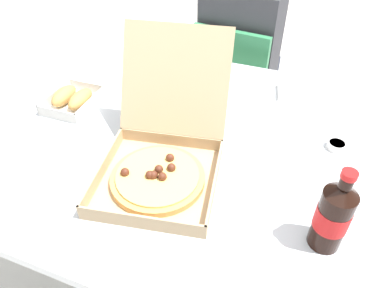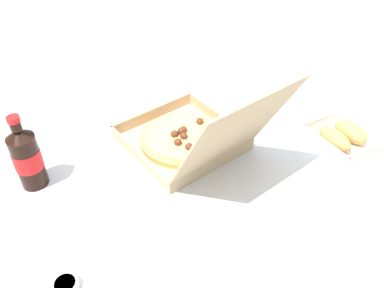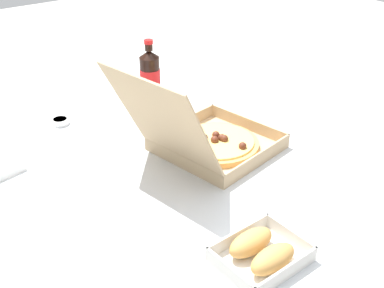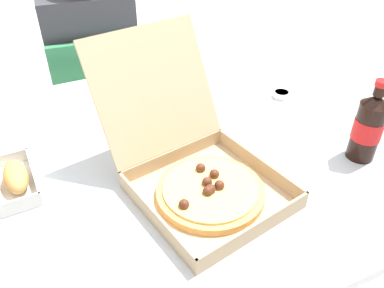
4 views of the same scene
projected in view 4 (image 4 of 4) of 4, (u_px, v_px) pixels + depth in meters
The scene contains 9 objects.
dining_table at pixel (195, 161), 1.13m from camera, with size 1.49×1.06×0.74m.
chair at pixel (101, 107), 1.77m from camera, with size 0.44×0.44×0.83m.
diner_person at pixel (93, 59), 1.69m from camera, with size 0.38×0.43×1.15m.
pizza_box_open at pixel (199, 171), 0.92m from camera, with size 0.39×0.51×0.33m.
bread_side_box at pixel (2, 183), 0.92m from camera, with size 0.16×0.19×0.06m.
cola_bottle at pixel (368, 127), 0.99m from camera, with size 0.07×0.07×0.22m.
paper_menu at pixel (303, 66), 1.50m from camera, with size 0.21×0.15×0.00m, color white.
napkin_pile at pixel (202, 73), 1.43m from camera, with size 0.11×0.11×0.02m, color white.
dipping_sauce_cup at pixel (282, 94), 1.30m from camera, with size 0.06×0.06×0.02m.
Camera 4 is at (-0.39, -0.79, 1.38)m, focal length 36.40 mm.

